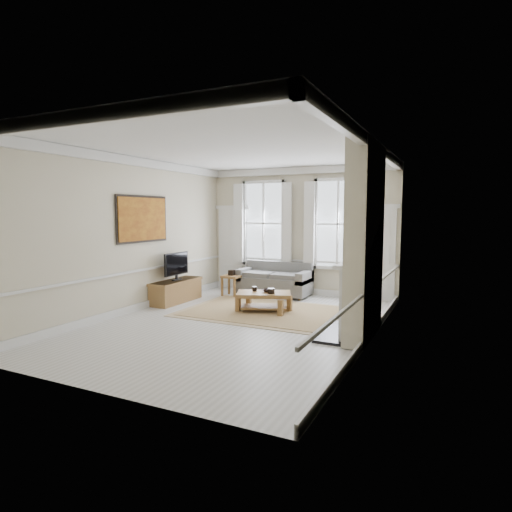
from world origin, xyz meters
The scene contains 23 objects.
floor centered at (0.00, 0.00, 0.00)m, with size 7.20×7.20×0.00m, color #B7B5AD.
ceiling centered at (0.00, 0.00, 3.40)m, with size 7.20×7.20×0.00m, color white.
back_wall centered at (0.00, 3.60, 1.70)m, with size 5.20×5.20×0.00m, color beige.
left_wall centered at (-2.60, 0.00, 1.70)m, with size 7.20×7.20×0.00m, color beige.
right_wall centered at (2.60, 0.00, 1.70)m, with size 7.20×7.20×0.00m, color beige.
window_left centered at (-1.05, 3.55, 1.90)m, with size 1.26×0.20×2.20m, color #B2BCC6, non-canonical shape.
window_right centered at (1.05, 3.55, 1.90)m, with size 1.26×0.20×2.20m, color #B2BCC6, non-canonical shape.
door_left centered at (-2.05, 3.56, 1.15)m, with size 0.90×0.08×2.30m, color silver.
door_right centered at (2.05, 3.56, 1.15)m, with size 0.90×0.08×2.30m, color silver.
painting centered at (-2.56, 0.30, 2.05)m, with size 0.05×1.66×1.06m, color #C17E21.
chimney_breast centered at (2.43, 0.20, 1.70)m, with size 0.35×1.70×3.38m, color beige.
hearth centered at (2.00, 0.20, 0.03)m, with size 0.55×1.50×0.05m, color black.
fireplace centered at (2.20, 0.20, 0.73)m, with size 0.21×1.45×1.33m.
mirror centered at (2.21, 0.20, 2.05)m, with size 0.06×1.26×1.06m, color gold.
sofa centered at (-0.51, 3.11, 0.36)m, with size 1.91×0.93×0.87m.
side_table centered at (-1.49, 2.48, 0.44)m, with size 0.46×0.46×0.55m.
rug centered at (0.05, 1.17, 0.01)m, with size 3.50×2.60×0.02m, color #93724C.
coffee_table centered at (0.05, 1.17, 0.36)m, with size 1.35×1.08×0.44m.
ceramic_pot_a centered at (-0.20, 1.22, 0.49)m, with size 0.10×0.10×0.10m, color black.
ceramic_pot_b centered at (0.25, 1.12, 0.50)m, with size 0.16×0.16×0.11m, color black.
bowl centered at (0.10, 1.27, 0.47)m, with size 0.24×0.24×0.06m, color black.
tv_stand centered at (-2.34, 1.20, 0.27)m, with size 0.49×1.53×0.55m, color brown.
tv centered at (-2.32, 1.20, 0.94)m, with size 0.08×0.90×0.68m.
Camera 1 is at (3.93, -7.30, 2.19)m, focal length 30.00 mm.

